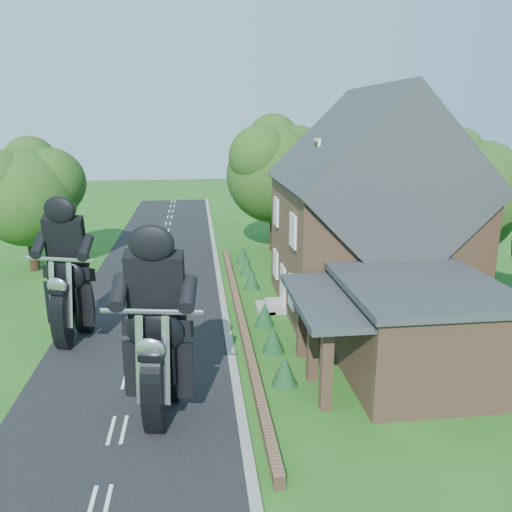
{
  "coord_description": "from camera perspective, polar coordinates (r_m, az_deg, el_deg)",
  "views": [
    {
      "loc": [
        2.49,
        -16.07,
        8.78
      ],
      "look_at": [
        5.1,
        5.47,
        2.8
      ],
      "focal_mm": 35.0,
      "sensor_mm": 36.0,
      "label": 1
    }
  ],
  "objects": [
    {
      "name": "ground",
      "position": [
        18.48,
        -14.19,
        -13.47
      ],
      "size": [
        120.0,
        120.0,
        0.0
      ],
      "primitive_type": "plane",
      "color": "#1E5217",
      "rests_on": "ground"
    },
    {
      "name": "road",
      "position": [
        18.48,
        -14.19,
        -13.44
      ],
      "size": [
        7.0,
        80.0,
        0.02
      ],
      "primitive_type": "cube",
      "color": "black",
      "rests_on": "ground"
    },
    {
      "name": "kerb",
      "position": [
        18.32,
        -2.51,
        -13.03
      ],
      "size": [
        0.3,
        80.0,
        0.12
      ],
      "primitive_type": "cube",
      "color": "gray",
      "rests_on": "ground"
    },
    {
      "name": "garden_wall",
      "position": [
        22.82,
        -1.87,
        -6.68
      ],
      "size": [
        0.3,
        22.0,
        0.4
      ],
      "primitive_type": "cube",
      "color": "brown",
      "rests_on": "ground"
    },
    {
      "name": "house",
      "position": [
        23.89,
        12.83,
        4.32
      ],
      "size": [
        9.54,
        8.64,
        10.24
      ],
      "color": "brown",
      "rests_on": "ground"
    },
    {
      "name": "annex",
      "position": [
        18.35,
        17.57,
        -7.82
      ],
      "size": [
        7.05,
        5.94,
        3.44
      ],
      "color": "brown",
      "rests_on": "ground"
    },
    {
      "name": "tree_house_right",
      "position": [
        28.69,
        22.92,
        7.01
      ],
      "size": [
        6.51,
        6.0,
        8.4
      ],
      "color": "black",
      "rests_on": "ground"
    },
    {
      "name": "tree_behind_house",
      "position": [
        34.36,
        13.24,
        10.75
      ],
      "size": [
        7.81,
        7.2,
        10.08
      ],
      "color": "black",
      "rests_on": "ground"
    },
    {
      "name": "tree_behind_left",
      "position": [
        33.82,
        2.82,
        10.22
      ],
      "size": [
        6.94,
        6.4,
        9.16
      ],
      "color": "black",
      "rests_on": "ground"
    },
    {
      "name": "tree_far_road",
      "position": [
        31.84,
        -24.11,
        6.97
      ],
      "size": [
        6.08,
        5.6,
        7.84
      ],
      "color": "black",
      "rests_on": "ground"
    },
    {
      "name": "shrub_a",
      "position": [
        17.4,
        3.3,
        -12.85
      ],
      "size": [
        0.9,
        0.9,
        1.1
      ],
      "primitive_type": "cone",
      "color": "#11381A",
      "rests_on": "ground"
    },
    {
      "name": "shrub_b",
      "position": [
        19.6,
        2.0,
        -9.42
      ],
      "size": [
        0.9,
        0.9,
        1.1
      ],
      "primitive_type": "cone",
      "color": "#11381A",
      "rests_on": "ground"
    },
    {
      "name": "shrub_c",
      "position": [
        21.87,
        0.99,
        -6.69
      ],
      "size": [
        0.9,
        0.9,
        1.1
      ],
      "primitive_type": "cone",
      "color": "#11381A",
      "rests_on": "ground"
    },
    {
      "name": "shrub_d",
      "position": [
        26.54,
        -0.49,
        -2.66
      ],
      "size": [
        0.9,
        0.9,
        1.1
      ],
      "primitive_type": "cone",
      "color": "#11381A",
      "rests_on": "ground"
    },
    {
      "name": "shrub_e",
      "position": [
        28.91,
        -1.04,
        -1.14
      ],
      "size": [
        0.9,
        0.9,
        1.1
      ],
      "primitive_type": "cone",
      "color": "#11381A",
      "rests_on": "ground"
    },
    {
      "name": "shrub_f",
      "position": [
        31.3,
        -1.51,
        0.16
      ],
      "size": [
        0.9,
        0.9,
        1.1
      ],
      "primitive_type": "cone",
      "color": "#11381A",
      "rests_on": "ground"
    },
    {
      "name": "motorcycle_lead",
      "position": [
        15.77,
        -10.75,
        -14.86
      ],
      "size": [
        0.83,
        1.99,
        1.8
      ],
      "primitive_type": null,
      "rotation": [
        0.0,
        0.0,
        2.96
      ],
      "color": "black",
      "rests_on": "ground"
    },
    {
      "name": "motorcycle_follow",
      "position": [
        21.66,
        -20.11,
        -6.94
      ],
      "size": [
        1.02,
        1.98,
        1.79
      ],
      "primitive_type": null,
      "rotation": [
        0.0,
        0.0,
        2.85
      ],
      "color": "black",
      "rests_on": "ground"
    }
  ]
}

